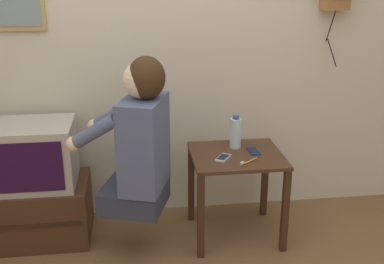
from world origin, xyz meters
TOP-DOWN VIEW (x-y plane):
  - wall_back at (0.00, 1.23)m, footprint 6.80×0.05m
  - side_table at (0.38, 0.80)m, footprint 0.57×0.51m
  - person at (-0.22, 0.67)m, footprint 0.60×0.52m
  - tv_stand at (-0.86, 0.93)m, footprint 0.60×0.47m
  - television at (-0.88, 0.93)m, footprint 0.50×0.42m
  - cell_phone_held at (0.28, 0.73)m, footprint 0.12×0.14m
  - cell_phone_spare at (0.50, 0.82)m, footprint 0.07×0.13m
  - water_bottle at (0.40, 0.91)m, footprint 0.07×0.07m
  - toothbrush at (0.42, 0.65)m, footprint 0.13×0.10m

SIDE VIEW (x-z plane):
  - tv_stand at x=-0.86m, z-range 0.00..0.38m
  - side_table at x=0.38m, z-range 0.17..0.75m
  - cell_phone_held at x=0.28m, z-range 0.57..0.59m
  - cell_phone_spare at x=0.50m, z-range 0.57..0.59m
  - toothbrush at x=0.42m, z-range 0.57..0.59m
  - television at x=-0.88m, z-range 0.38..0.78m
  - water_bottle at x=0.40m, z-range 0.57..0.78m
  - person at x=-0.22m, z-range 0.29..1.21m
  - wall_back at x=0.00m, z-range 0.00..2.55m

